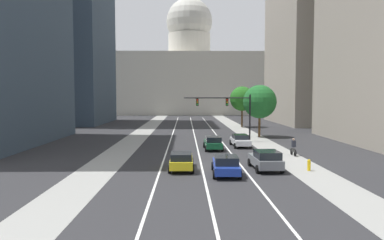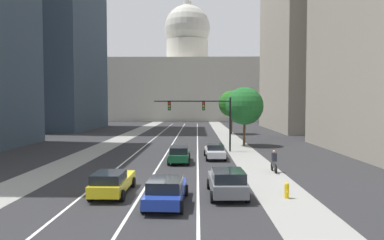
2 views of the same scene
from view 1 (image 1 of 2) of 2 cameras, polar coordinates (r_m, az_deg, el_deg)
name	(u,v)px [view 1 (image 1 of 2)]	position (r m, az deg, el deg)	size (l,w,h in m)	color
ground_plane	(192,127)	(69.62, 0.07, -1.06)	(400.00, 400.00, 0.00)	#2B2B2D
sidewalk_left	(146,129)	(65.00, -7.18, -1.42)	(3.25, 130.00, 0.01)	gray
sidewalk_right	(239,129)	(65.34, 7.45, -1.40)	(3.25, 130.00, 0.01)	gray
lane_stripe_left	(172,135)	(54.71, -3.13, -2.37)	(0.16, 90.00, 0.01)	white
lane_stripe_center	(194,135)	(54.69, 0.37, -2.36)	(0.16, 90.00, 0.01)	white
lane_stripe_right	(216,135)	(54.87, 3.86, -2.35)	(0.16, 90.00, 0.01)	white
office_tower_far_left	(63,2)	(86.06, -19.53, 17.10)	(18.30, 23.00, 51.97)	#334251
capitol_building	(189,76)	(122.81, -0.42, 6.97)	(51.37, 25.87, 39.42)	beige
car_white	(240,140)	(42.53, 7.56, -3.17)	(2.06, 4.70, 1.41)	silver
car_yellow	(181,160)	(28.98, -1.68, -6.34)	(1.97, 4.61, 1.47)	yellow
car_blue	(226,165)	(27.31, 5.34, -7.00)	(2.20, 4.73, 1.46)	#1E389E
car_gray	(266,160)	(29.49, 11.48, -6.11)	(2.22, 4.38, 1.59)	slate
car_green	(213,143)	(39.71, 3.33, -3.58)	(1.98, 4.42, 1.50)	#14512D
traffic_signal_mast	(228,107)	(46.92, 5.68, 2.01)	(8.58, 0.39, 6.05)	black
fire_hydrant	(309,165)	(30.06, 17.87, -6.73)	(0.26, 0.35, 0.91)	yellow
cyclist	(294,147)	(37.07, 15.64, -4.12)	(0.37, 1.70, 1.72)	black
street_tree_far_right	(242,99)	(69.18, 7.87, 3.32)	(4.62, 4.62, 7.68)	#51381E
street_tree_mid_right	(260,102)	(52.84, 10.57, 2.84)	(4.78, 4.78, 7.45)	#51381E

